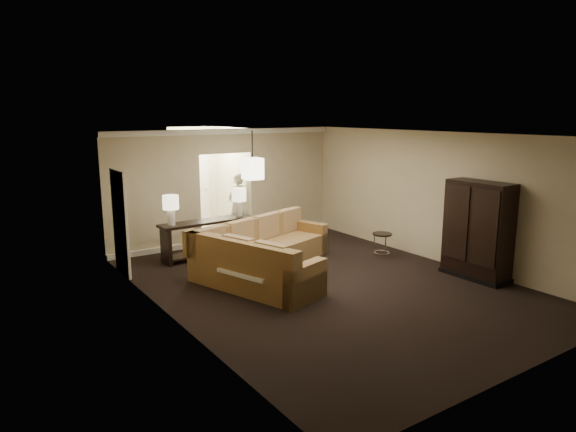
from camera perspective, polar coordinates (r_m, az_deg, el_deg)
ground at (r=9.79m, az=4.23°, el=-7.61°), size 8.00×8.00×0.00m
wall_back at (r=12.76m, az=-6.86°, el=3.31°), size 6.00×0.04×2.80m
wall_front at (r=6.85m, az=25.65°, el=-4.92°), size 6.00×0.04×2.80m
wall_left at (r=7.96m, az=-12.87°, el=-1.87°), size 0.04×8.00×2.80m
wall_right at (r=11.50m, az=16.17°, el=2.04°), size 0.04×8.00×2.80m
ceiling at (r=9.26m, az=4.49°, el=8.99°), size 6.00×8.00×0.02m
crown_molding at (r=12.60m, az=-6.90°, el=9.29°), size 6.00×0.10×0.12m
baseboard at (r=12.97m, az=-6.62°, el=-2.58°), size 6.00×0.10×0.12m
side_door at (r=10.64m, az=-18.13°, el=-0.73°), size 0.05×0.90×2.10m
foyer at (r=13.97m, az=-9.38°, el=3.54°), size 1.44×2.02×2.80m
sectional_sofa at (r=10.30m, az=-2.64°, el=-4.30°), size 3.51×3.45×1.00m
coffee_table at (r=9.45m, az=-3.16°, el=-6.88°), size 1.37×1.37×0.46m
console_table at (r=11.59m, az=-8.94°, el=-2.11°), size 2.19×0.60×0.84m
armoire at (r=10.58m, az=20.32°, el=-1.71°), size 0.57×1.32×1.91m
drink_table at (r=11.68m, az=10.40°, el=-2.63°), size 0.43×0.43×0.54m
table_lamp_left at (r=11.08m, az=-12.90°, el=1.16°), size 0.34×0.34×0.64m
table_lamp_right at (r=11.84m, az=-5.47°, el=2.06°), size 0.34×0.34×0.64m
pendant_light at (r=11.56m, az=-3.96°, el=5.28°), size 0.38×0.38×1.09m
person at (r=13.30m, az=-5.68°, el=1.62°), size 0.79×0.67×1.86m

